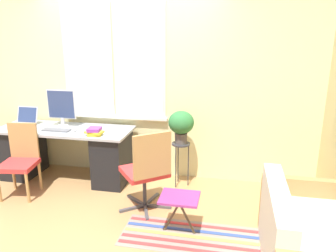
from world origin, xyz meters
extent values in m
plane|color=tan|center=(0.00, 0.00, 0.00)|extent=(14.00, 14.00, 0.00)
cube|color=beige|center=(0.00, 0.75, 1.35)|extent=(9.00, 0.06, 2.70)
cube|color=silver|center=(-0.59, 0.71, 1.59)|extent=(0.71, 0.02, 1.55)
cube|color=white|center=(-0.59, 0.70, 1.59)|extent=(0.64, 0.01, 1.48)
cube|color=silver|center=(0.15, 0.71, 1.59)|extent=(0.71, 0.02, 1.55)
cube|color=white|center=(0.15, 0.70, 1.59)|extent=(0.64, 0.01, 1.48)
cube|color=silver|center=(-0.22, 0.72, 0.83)|extent=(1.50, 0.11, 0.04)
cube|color=#9EA3A8|center=(-0.83, 0.34, 0.71)|extent=(1.83, 0.67, 0.03)
cube|color=black|center=(-1.50, 0.34, 0.35)|extent=(0.40, 0.59, 0.69)
cube|color=black|center=(-0.15, 0.34, 0.35)|extent=(0.40, 0.59, 0.69)
cube|color=#B7B7BC|center=(-1.45, 0.30, 0.73)|extent=(0.31, 0.24, 0.02)
cube|color=#B7B7BC|center=(-1.45, 0.45, 0.86)|extent=(0.31, 0.08, 0.23)
cube|color=navy|center=(-1.45, 0.45, 0.86)|extent=(0.28, 0.07, 0.20)
cylinder|color=silver|center=(-0.90, 0.44, 0.73)|extent=(0.14, 0.14, 0.02)
cylinder|color=silver|center=(-0.90, 0.44, 0.80)|extent=(0.05, 0.05, 0.11)
cube|color=silver|center=(-0.90, 0.45, 1.04)|extent=(0.40, 0.02, 0.39)
cube|color=navy|center=(-0.90, 0.43, 1.04)|extent=(0.38, 0.01, 0.37)
cube|color=slate|center=(-0.88, 0.23, 0.73)|extent=(0.37, 0.12, 0.02)
ellipsoid|color=silver|center=(-0.61, 0.23, 0.74)|extent=(0.04, 0.06, 0.03)
cube|color=yellow|center=(-0.29, 0.15, 0.74)|extent=(0.19, 0.19, 0.03)
cube|color=yellow|center=(-0.30, 0.14, 0.77)|extent=(0.24, 0.18, 0.02)
cube|color=purple|center=(-0.30, 0.14, 0.80)|extent=(0.17, 0.18, 0.04)
cylinder|color=#B2844C|center=(-0.95, -0.41, 0.20)|extent=(0.04, 0.04, 0.40)
cylinder|color=#B2844C|center=(-1.35, -0.11, 0.20)|extent=(0.04, 0.04, 0.40)
cylinder|color=#B2844C|center=(-1.00, -0.06, 0.20)|extent=(0.04, 0.04, 0.40)
cube|color=red|center=(-1.15, -0.26, 0.41)|extent=(0.46, 0.44, 0.06)
cube|color=#B2844C|center=(-1.18, -0.06, 0.66)|extent=(0.37, 0.09, 0.46)
cube|color=#47474C|center=(0.32, -0.32, 0.01)|extent=(0.27, 0.22, 0.03)
cube|color=#47474C|center=(0.50, -0.37, 0.01)|extent=(0.14, 0.31, 0.03)
cube|color=#47474C|center=(0.61, -0.22, 0.01)|extent=(0.32, 0.05, 0.03)
cube|color=#47474C|center=(0.49, -0.07, 0.01)|extent=(0.12, 0.31, 0.03)
cube|color=#47474C|center=(0.32, -0.13, 0.01)|extent=(0.28, 0.21, 0.03)
cylinder|color=#333338|center=(0.45, -0.22, 0.22)|extent=(0.04, 0.04, 0.39)
cube|color=red|center=(0.45, -0.22, 0.45)|extent=(0.64, 0.64, 0.06)
cube|color=#B2844C|center=(0.60, -0.41, 0.72)|extent=(0.36, 0.29, 0.49)
cube|color=silver|center=(2.10, -0.99, 0.20)|extent=(0.73, 1.15, 0.41)
cube|color=silver|center=(1.81, -0.99, 0.57)|extent=(0.16, 1.15, 0.33)
cube|color=#A87F4C|center=(2.10, -0.38, 0.30)|extent=(0.73, 0.09, 0.59)
cylinder|color=#333338|center=(0.77, 0.43, 0.58)|extent=(0.24, 0.24, 0.02)
cylinder|color=#333338|center=(0.87, 0.43, 0.29)|extent=(0.01, 0.01, 0.57)
cylinder|color=#333338|center=(0.72, 0.52, 0.29)|extent=(0.01, 0.01, 0.57)
cylinder|color=#333338|center=(0.72, 0.34, 0.29)|extent=(0.01, 0.01, 0.57)
cylinder|color=#514C47|center=(0.77, 0.43, 0.66)|extent=(0.16, 0.16, 0.14)
ellipsoid|color=#2D7038|center=(0.77, 0.43, 0.87)|extent=(0.33, 0.33, 0.30)
cube|color=gray|center=(1.08, -0.71, 0.00)|extent=(1.44, 0.57, 0.01)
cube|color=#C63838|center=(1.08, -0.92, 0.01)|extent=(1.41, 0.05, 0.00)
cube|color=#C63838|center=(1.08, -0.81, 0.01)|extent=(1.41, 0.05, 0.00)
cube|color=#DBCC4C|center=(1.08, -0.71, 0.01)|extent=(1.41, 0.05, 0.00)
cube|color=#334C99|center=(1.08, -0.61, 0.01)|extent=(1.41, 0.05, 0.00)
cube|color=#C63838|center=(1.08, -0.50, 0.01)|extent=(1.41, 0.05, 0.00)
cube|color=#93337A|center=(0.93, -0.65, 0.39)|extent=(0.39, 0.33, 0.02)
cylinder|color=#4C3D2D|center=(0.86, -0.65, 0.19)|extent=(0.20, 0.02, 0.39)
cylinder|color=#4C3D2D|center=(1.00, -0.65, 0.19)|extent=(0.20, 0.02, 0.39)
camera|label=1|loc=(1.41, -3.55, 1.98)|focal=35.00mm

